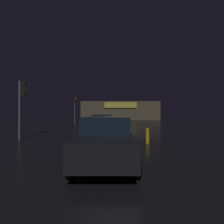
{
  "coord_description": "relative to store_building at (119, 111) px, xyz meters",
  "views": [
    {
      "loc": [
        -0.75,
        -17.68,
        1.74
      ],
      "look_at": [
        -0.71,
        7.49,
        1.9
      ],
      "focal_mm": 26.34,
      "sensor_mm": 36.0,
      "label": 1
    }
  ],
  "objects": [
    {
      "name": "ground_plane",
      "position": [
        -1.34,
        -26.63,
        -2.34
      ],
      "size": [
        120.0,
        120.0,
        0.0
      ],
      "primitive_type": "plane",
      "color": "black"
    },
    {
      "name": "store_building",
      "position": [
        0.0,
        0.0,
        0.0
      ],
      "size": [
        19.64,
        8.4,
        4.68
      ],
      "color": "brown",
      "rests_on": "ground"
    },
    {
      "name": "traffic_signal_main",
      "position": [
        -8.17,
        -33.3,
        0.47
      ],
      "size": [
        0.42,
        0.42,
        3.9
      ],
      "color": "#595B60",
      "rests_on": "ground"
    },
    {
      "name": "traffic_signal_opposite",
      "position": [
        -7.54,
        -19.99,
        1.01
      ],
      "size": [
        0.42,
        0.42,
        4.38
      ],
      "color": "#595B60",
      "rests_on": "ground"
    },
    {
      "name": "car_near",
      "position": [
        -3.01,
        -27.16,
        -1.54
      ],
      "size": [
        4.3,
        2.18,
        1.58
      ],
      "color": "black",
      "rests_on": "ground"
    },
    {
      "name": "car_far",
      "position": [
        -2.3,
        -38.42,
        -1.52
      ],
      "size": [
        1.94,
        4.52,
        1.61
      ],
      "color": "black",
      "rests_on": "ground"
    },
    {
      "name": "fire_hydrant",
      "position": [
        -0.06,
        -34.87,
        -1.9
      ],
      "size": [
        0.22,
        0.22,
        0.89
      ],
      "color": "gold",
      "rests_on": "ground"
    },
    {
      "name": "bollard_kerb_a",
      "position": [
        -0.2,
        -19.58,
        -1.86
      ],
      "size": [
        0.12,
        0.12,
        0.96
      ],
      "primitive_type": "cylinder",
      "color": "gold",
      "rests_on": "ground"
    }
  ]
}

